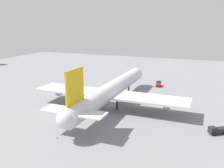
% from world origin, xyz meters
% --- Properties ---
extents(ground_plane, '(272.51, 272.51, 0.00)m').
position_xyz_m(ground_plane, '(0.00, 0.00, 0.00)').
color(ground_plane, gray).
extents(cargo_airplane, '(68.13, 57.14, 18.64)m').
position_xyz_m(cargo_airplane, '(-0.47, -0.00, 6.15)').
color(cargo_airplane, silver).
rests_on(cargo_airplane, ground_plane).
extents(fuel_truck, '(4.65, 5.40, 2.26)m').
position_xyz_m(fuel_truck, '(-11.37, -36.58, 1.18)').
color(fuel_truck, '#232328').
rests_on(fuel_truck, ground_plane).
extents(cargo_loader, '(4.88, 3.31, 2.44)m').
position_xyz_m(cargo_loader, '(35.37, -10.44, 1.19)').
color(cargo_loader, '#333338').
rests_on(cargo_loader, ground_plane).
extents(safety_cone_nose, '(0.39, 0.39, 0.55)m').
position_xyz_m(safety_cone_nose, '(30.66, 0.17, 0.28)').
color(safety_cone_nose, orange).
rests_on(safety_cone_nose, ground_plane).
extents(safety_cone_tail, '(0.44, 0.44, 0.63)m').
position_xyz_m(safety_cone_tail, '(-30.66, 3.54, 0.32)').
color(safety_cone_tail, orange).
rests_on(safety_cone_tail, ground_plane).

